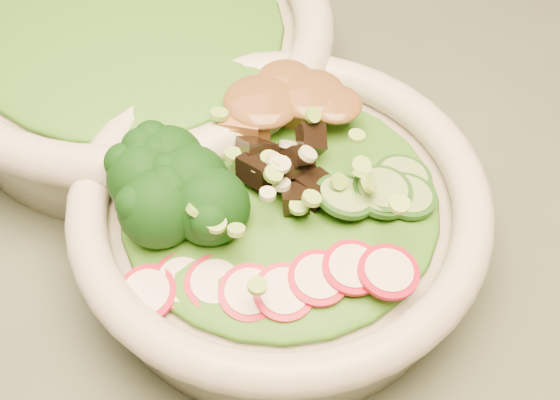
{
  "coord_description": "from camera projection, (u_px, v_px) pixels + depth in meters",
  "views": [
    {
      "loc": [
        -0.02,
        -0.21,
        1.19
      ],
      "look_at": [
        -0.01,
        0.09,
        0.81
      ],
      "focal_mm": 50.0,
      "sensor_mm": 36.0,
      "label": 1
    }
  ],
  "objects": [
    {
      "name": "scallion_garnish",
      "position": [
        280.0,
        175.0,
        0.46
      ],
      "size": [
        0.19,
        0.19,
        0.02
      ],
      "primitive_type": null,
      "color": "#84BF43",
      "rests_on": "salad_bowl"
    },
    {
      "name": "side_lettuce",
      "position": [
        129.0,
        28.0,
        0.57
      ],
      "size": [
        0.2,
        0.2,
        0.02
      ],
      "primitive_type": "ellipsoid",
      "color": "#2B6014",
      "rests_on": "side_bowl"
    },
    {
      "name": "side_bowl",
      "position": [
        133.0,
        50.0,
        0.59
      ],
      "size": [
        0.3,
        0.3,
        0.08
      ],
      "rotation": [
        0.0,
        0.0,
        -0.02
      ],
      "color": "beige",
      "rests_on": "dining_table"
    },
    {
      "name": "tofu_cubes",
      "position": [
        283.0,
        115.0,
        0.51
      ],
      "size": [
        0.09,
        0.07,
        0.04
      ],
      "primitive_type": null,
      "rotation": [
        0.0,
        0.0,
        -0.1
      ],
      "color": "olive",
      "rests_on": "salad_bowl"
    },
    {
      "name": "salad_bowl",
      "position": [
        280.0,
        219.0,
        0.5
      ],
      "size": [
        0.26,
        0.26,
        0.07
      ],
      "rotation": [
        0.0,
        0.0,
        -0.1
      ],
      "color": "beige",
      "rests_on": "dining_table"
    },
    {
      "name": "mushroom_heap",
      "position": [
        280.0,
        170.0,
        0.48
      ],
      "size": [
        0.07,
        0.07,
        0.04
      ],
      "primitive_type": null,
      "rotation": [
        0.0,
        0.0,
        -0.1
      ],
      "color": "black",
      "rests_on": "salad_bowl"
    },
    {
      "name": "peanut_sauce",
      "position": [
        283.0,
        101.0,
        0.5
      ],
      "size": [
        0.07,
        0.05,
        0.02
      ],
      "primitive_type": "ellipsoid",
      "color": "brown",
      "rests_on": "tofu_cubes"
    },
    {
      "name": "radish_slices",
      "position": [
        284.0,
        285.0,
        0.44
      ],
      "size": [
        0.11,
        0.05,
        0.02
      ],
      "primitive_type": null,
      "rotation": [
        0.0,
        0.0,
        -0.1
      ],
      "color": "#A70C29",
      "rests_on": "salad_bowl"
    },
    {
      "name": "broccoli_florets",
      "position": [
        179.0,
        185.0,
        0.47
      ],
      "size": [
        0.08,
        0.08,
        0.04
      ],
      "primitive_type": null,
      "rotation": [
        0.0,
        0.0,
        -0.1
      ],
      "color": "black",
      "rests_on": "salad_bowl"
    },
    {
      "name": "cucumber_slices",
      "position": [
        385.0,
        190.0,
        0.47
      ],
      "size": [
        0.07,
        0.07,
        0.04
      ],
      "primitive_type": null,
      "rotation": [
        0.0,
        0.0,
        -0.1
      ],
      "color": "#80A35A",
      "rests_on": "salad_bowl"
    },
    {
      "name": "lettuce_bed",
      "position": [
        280.0,
        199.0,
        0.48
      ],
      "size": [
        0.2,
        0.2,
        0.02
      ],
      "primitive_type": "ellipsoid",
      "color": "#2B6014",
      "rests_on": "salad_bowl"
    }
  ]
}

